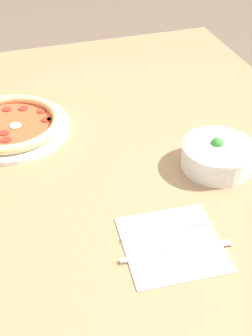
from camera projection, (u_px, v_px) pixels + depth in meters
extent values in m
plane|color=brown|center=(128.00, 307.00, 1.73)|extent=(8.00, 8.00, 0.00)
cube|color=#99724C|center=(128.00, 141.00, 1.27)|extent=(1.30, 1.05, 0.03)
cylinder|color=olive|center=(187.00, 123.00, 2.04)|extent=(0.06, 0.06, 0.73)
cylinder|color=white|center=(11.00, 128.00, 1.27)|extent=(0.32, 0.32, 0.01)
torus|color=#DBB77A|center=(9.00, 123.00, 1.26)|extent=(0.28, 0.28, 0.03)
cylinder|color=#D14C28|center=(10.00, 126.00, 1.27)|extent=(0.25, 0.25, 0.01)
cylinder|color=maroon|center=(23.00, 108.00, 1.33)|extent=(0.03, 0.03, 0.00)
cylinder|color=maroon|center=(41.00, 111.00, 1.32)|extent=(0.03, 0.03, 0.00)
cylinder|color=maroon|center=(7.00, 109.00, 1.33)|extent=(0.03, 0.03, 0.00)
cylinder|color=maroon|center=(51.00, 119.00, 1.29)|extent=(0.03, 0.03, 0.00)
cylinder|color=maroon|center=(46.00, 120.00, 1.28)|extent=(0.03, 0.03, 0.00)
cylinder|color=maroon|center=(4.00, 133.00, 1.23)|extent=(0.03, 0.03, 0.00)
cylinder|color=maroon|center=(6.00, 140.00, 1.21)|extent=(0.03, 0.03, 0.00)
ellipsoid|color=silver|center=(15.00, 125.00, 1.26)|extent=(0.03, 0.03, 0.01)
cylinder|color=white|center=(217.00, 156.00, 1.13)|extent=(0.17, 0.17, 0.06)
torus|color=white|center=(219.00, 147.00, 1.12)|extent=(0.18, 0.18, 0.01)
ellipsoid|color=#998466|center=(223.00, 148.00, 1.13)|extent=(0.03, 0.04, 0.02)
ellipsoid|color=tan|center=(232.00, 156.00, 1.09)|extent=(0.04, 0.04, 0.02)
ellipsoid|color=tan|center=(227.00, 138.00, 1.15)|extent=(0.04, 0.03, 0.02)
ellipsoid|color=tan|center=(233.00, 151.00, 1.13)|extent=(0.03, 0.04, 0.02)
sphere|color=#388433|center=(217.00, 144.00, 1.12)|extent=(0.03, 0.03, 0.03)
ellipsoid|color=yellow|center=(196.00, 145.00, 1.13)|extent=(0.04, 0.02, 0.02)
cube|color=white|center=(172.00, 244.00, 0.95)|extent=(0.21, 0.21, 0.00)
cube|color=silver|center=(154.00, 235.00, 0.96)|extent=(0.02, 0.13, 0.00)
cube|color=silver|center=(198.00, 230.00, 0.97)|extent=(0.01, 0.06, 0.00)
cube|color=silver|center=(197.00, 228.00, 0.98)|extent=(0.01, 0.06, 0.00)
cube|color=silver|center=(197.00, 227.00, 0.98)|extent=(0.01, 0.06, 0.00)
cube|color=silver|center=(196.00, 225.00, 0.98)|extent=(0.01, 0.06, 0.00)
cube|color=silver|center=(143.00, 257.00, 0.91)|extent=(0.02, 0.09, 0.01)
cube|color=silver|center=(199.00, 248.00, 0.93)|extent=(0.03, 0.14, 0.00)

